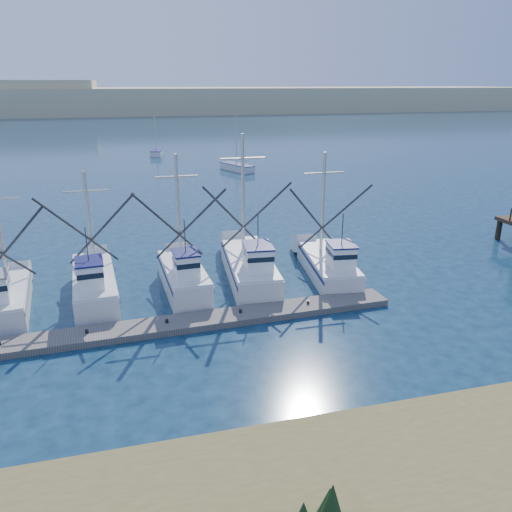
# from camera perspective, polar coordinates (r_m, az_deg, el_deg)

# --- Properties ---
(ground) EXTENTS (500.00, 500.00, 0.00)m
(ground) POSITION_cam_1_polar(r_m,az_deg,el_deg) (24.37, 14.11, -11.65)
(ground) COLOR #0B2032
(ground) RESTS_ON ground
(floating_dock) EXTENTS (27.32, 3.02, 0.36)m
(floating_dock) POSITION_cam_1_polar(r_m,az_deg,el_deg) (26.79, -12.26, -8.08)
(floating_dock) COLOR #625D58
(floating_dock) RESTS_ON ground
(dune_ridge) EXTENTS (360.00, 60.00, 10.00)m
(dune_ridge) POSITION_cam_1_polar(r_m,az_deg,el_deg) (228.47, -12.52, 17.00)
(dune_ridge) COLOR tan
(dune_ridge) RESTS_ON ground
(trawler_fleet) EXTENTS (27.40, 9.12, 9.25)m
(trawler_fleet) POSITION_cam_1_polar(r_m,az_deg,el_deg) (30.95, -12.45, -2.68)
(trawler_fleet) COLOR silver
(trawler_fleet) RESTS_ON ground
(sailboat_near) EXTENTS (4.09, 6.49, 8.10)m
(sailboat_near) POSITION_cam_1_polar(r_m,az_deg,el_deg) (74.17, -2.18, 10.10)
(sailboat_near) COLOR silver
(sailboat_near) RESTS_ON ground
(sailboat_far) EXTENTS (2.68, 6.31, 8.10)m
(sailboat_far) POSITION_cam_1_polar(r_m,az_deg,el_deg) (92.34, -11.27, 11.56)
(sailboat_far) COLOR silver
(sailboat_far) RESTS_ON ground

